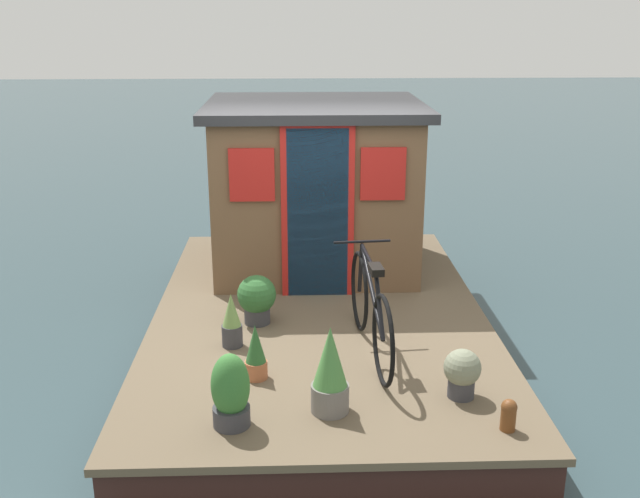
{
  "coord_description": "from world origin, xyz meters",
  "views": [
    {
      "loc": [
        -6.46,
        0.23,
        3.15
      ],
      "look_at": [
        -0.2,
        0.0,
        1.09
      ],
      "focal_mm": 40.8,
      "sensor_mm": 36.0,
      "label": 1
    }
  ],
  "objects_px": {
    "potted_plant_geranium": "(231,392)",
    "houseboat_cabin": "(315,185)",
    "bicycle": "(370,309)",
    "potted_plant_thyme": "(462,372)",
    "potted_plant_mint": "(256,353)",
    "potted_plant_succulent": "(330,372)",
    "potted_plant_basil": "(232,321)",
    "mooring_bollard": "(509,414)",
    "potted_plant_lavender": "(257,298)"
  },
  "relations": [
    {
      "from": "potted_plant_geranium",
      "to": "houseboat_cabin",
      "type": "bearing_deg",
      "value": -11.43
    },
    {
      "from": "bicycle",
      "to": "potted_plant_thyme",
      "type": "xyz_separation_m",
      "value": [
        -0.76,
        -0.61,
        -0.19
      ]
    },
    {
      "from": "bicycle",
      "to": "potted_plant_geranium",
      "type": "distance_m",
      "value": 1.54
    },
    {
      "from": "potted_plant_geranium",
      "to": "potted_plant_thyme",
      "type": "relative_size",
      "value": 1.43
    },
    {
      "from": "potted_plant_mint",
      "to": "potted_plant_succulent",
      "type": "relative_size",
      "value": 0.69
    },
    {
      "from": "houseboat_cabin",
      "to": "bicycle",
      "type": "bearing_deg",
      "value": -170.22
    },
    {
      "from": "houseboat_cabin",
      "to": "potted_plant_geranium",
      "type": "bearing_deg",
      "value": 168.57
    },
    {
      "from": "potted_plant_basil",
      "to": "potted_plant_thyme",
      "type": "xyz_separation_m",
      "value": [
        -0.94,
        -1.78,
        -0.02
      ]
    },
    {
      "from": "houseboat_cabin",
      "to": "mooring_bollard",
      "type": "bearing_deg",
      "value": -160.69
    },
    {
      "from": "potted_plant_thyme",
      "to": "bicycle",
      "type": "bearing_deg",
      "value": 38.95
    },
    {
      "from": "potted_plant_succulent",
      "to": "bicycle",
      "type": "bearing_deg",
      "value": -22.4
    },
    {
      "from": "houseboat_cabin",
      "to": "potted_plant_succulent",
      "type": "xyz_separation_m",
      "value": [
        -3.21,
        -0.01,
        -0.61
      ]
    },
    {
      "from": "potted_plant_mint",
      "to": "mooring_bollard",
      "type": "distance_m",
      "value": 1.95
    },
    {
      "from": "potted_plant_lavender",
      "to": "mooring_bollard",
      "type": "height_order",
      "value": "potted_plant_lavender"
    },
    {
      "from": "potted_plant_mint",
      "to": "houseboat_cabin",
      "type": "bearing_deg",
      "value": -11.41
    },
    {
      "from": "potted_plant_thyme",
      "to": "potted_plant_mint",
      "type": "distance_m",
      "value": 1.59
    },
    {
      "from": "bicycle",
      "to": "potted_plant_thyme",
      "type": "distance_m",
      "value": 0.99
    },
    {
      "from": "potted_plant_lavender",
      "to": "potted_plant_mint",
      "type": "height_order",
      "value": "potted_plant_lavender"
    },
    {
      "from": "bicycle",
      "to": "potted_plant_basil",
      "type": "distance_m",
      "value": 1.2
    },
    {
      "from": "potted_plant_mint",
      "to": "potted_plant_geranium",
      "type": "bearing_deg",
      "value": 168.48
    },
    {
      "from": "potted_plant_basil",
      "to": "potted_plant_thyme",
      "type": "bearing_deg",
      "value": -117.74
    },
    {
      "from": "bicycle",
      "to": "potted_plant_thyme",
      "type": "height_order",
      "value": "bicycle"
    },
    {
      "from": "bicycle",
      "to": "potted_plant_geranium",
      "type": "bearing_deg",
      "value": 135.34
    },
    {
      "from": "potted_plant_basil",
      "to": "mooring_bollard",
      "type": "relative_size",
      "value": 2.07
    },
    {
      "from": "bicycle",
      "to": "potted_plant_mint",
      "type": "height_order",
      "value": "bicycle"
    },
    {
      "from": "potted_plant_thyme",
      "to": "potted_plant_mint",
      "type": "xyz_separation_m",
      "value": [
        0.35,
        1.55,
        0.01
      ]
    },
    {
      "from": "potted_plant_geranium",
      "to": "potted_plant_lavender",
      "type": "distance_m",
      "value": 1.75
    },
    {
      "from": "potted_plant_geranium",
      "to": "mooring_bollard",
      "type": "distance_m",
      "value": 1.92
    },
    {
      "from": "houseboat_cabin",
      "to": "potted_plant_thyme",
      "type": "relative_size",
      "value": 6.1
    },
    {
      "from": "potted_plant_geranium",
      "to": "potted_plant_thyme",
      "type": "distance_m",
      "value": 1.72
    },
    {
      "from": "houseboat_cabin",
      "to": "potted_plant_geranium",
      "type": "relative_size",
      "value": 4.27
    },
    {
      "from": "potted_plant_lavender",
      "to": "potted_plant_mint",
      "type": "distance_m",
      "value": 1.07
    },
    {
      "from": "potted_plant_thyme",
      "to": "potted_plant_lavender",
      "type": "relative_size",
      "value": 0.83
    },
    {
      "from": "potted_plant_basil",
      "to": "potted_plant_succulent",
      "type": "xyz_separation_m",
      "value": [
        -1.11,
        -0.79,
        0.09
      ]
    },
    {
      "from": "potted_plant_thyme",
      "to": "mooring_bollard",
      "type": "relative_size",
      "value": 1.64
    },
    {
      "from": "potted_plant_basil",
      "to": "potted_plant_lavender",
      "type": "relative_size",
      "value": 1.04
    },
    {
      "from": "bicycle",
      "to": "potted_plant_geranium",
      "type": "relative_size",
      "value": 3.23
    },
    {
      "from": "houseboat_cabin",
      "to": "potted_plant_geranium",
      "type": "xyz_separation_m",
      "value": [
        -3.37,
        0.68,
        -0.67
      ]
    },
    {
      "from": "potted_plant_geranium",
      "to": "potted_plant_mint",
      "type": "relative_size",
      "value": 1.2
    },
    {
      "from": "houseboat_cabin",
      "to": "potted_plant_succulent",
      "type": "distance_m",
      "value": 3.27
    },
    {
      "from": "potted_plant_thyme",
      "to": "potted_plant_mint",
      "type": "height_order",
      "value": "potted_plant_mint"
    },
    {
      "from": "bicycle",
      "to": "potted_plant_lavender",
      "type": "distance_m",
      "value": 1.19
    },
    {
      "from": "potted_plant_thyme",
      "to": "mooring_bollard",
      "type": "xyz_separation_m",
      "value": [
        -0.46,
        -0.22,
        -0.08
      ]
    },
    {
      "from": "potted_plant_thyme",
      "to": "potted_plant_succulent",
      "type": "relative_size",
      "value": 0.58
    },
    {
      "from": "potted_plant_geranium",
      "to": "potted_plant_succulent",
      "type": "xyz_separation_m",
      "value": [
        0.16,
        -0.7,
        0.06
      ]
    },
    {
      "from": "bicycle",
      "to": "potted_plant_lavender",
      "type": "height_order",
      "value": "bicycle"
    },
    {
      "from": "potted_plant_mint",
      "to": "potted_plant_lavender",
      "type": "bearing_deg",
      "value": 2.18
    },
    {
      "from": "bicycle",
      "to": "mooring_bollard",
      "type": "height_order",
      "value": "bicycle"
    },
    {
      "from": "potted_plant_thyme",
      "to": "houseboat_cabin",
      "type": "bearing_deg",
      "value": 18.29
    },
    {
      "from": "potted_plant_lavender",
      "to": "bicycle",
      "type": "bearing_deg",
      "value": -124.11
    }
  ]
}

